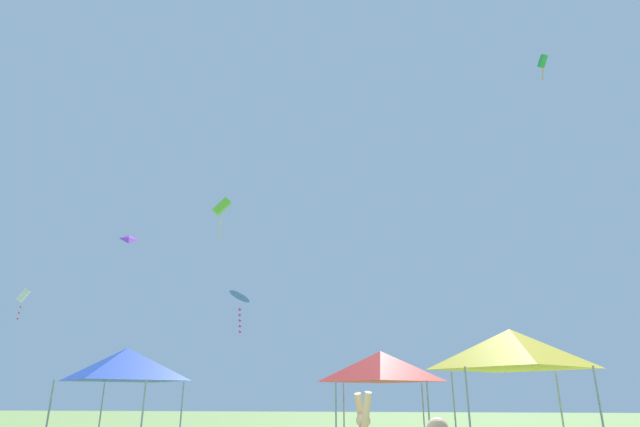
{
  "coord_description": "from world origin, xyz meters",
  "views": [
    {
      "loc": [
        0.58,
        -6.72,
        1.84
      ],
      "look_at": [
        -2.2,
        14.45,
        9.46
      ],
      "focal_mm": 28.75,
      "sensor_mm": 36.0,
      "label": 1
    }
  ],
  "objects_px": {
    "canopy_tent_yellow": "(512,349)",
    "canopy_tent_blue": "(126,364)",
    "kite_lime_box": "(222,208)",
    "kite_white_box": "(23,296)",
    "kite_blue_delta": "(240,297)",
    "canopy_tent_red": "(381,366)",
    "kite_purple_diamond": "(129,238)",
    "kite_green_box": "(543,62)"
  },
  "relations": [
    {
      "from": "canopy_tent_blue",
      "to": "kite_blue_delta",
      "type": "xyz_separation_m",
      "value": [
        0.64,
        9.64,
        3.8
      ]
    },
    {
      "from": "kite_lime_box",
      "to": "kite_white_box",
      "type": "bearing_deg",
      "value": -110.24
    },
    {
      "from": "canopy_tent_red",
      "to": "kite_purple_diamond",
      "type": "height_order",
      "value": "kite_purple_diamond"
    },
    {
      "from": "canopy_tent_blue",
      "to": "kite_white_box",
      "type": "bearing_deg",
      "value": 144.64
    },
    {
      "from": "canopy_tent_red",
      "to": "kite_white_box",
      "type": "relative_size",
      "value": 2.22
    },
    {
      "from": "canopy_tent_yellow",
      "to": "kite_lime_box",
      "type": "bearing_deg",
      "value": 128.68
    },
    {
      "from": "canopy_tent_yellow",
      "to": "kite_white_box",
      "type": "distance_m",
      "value": 21.08
    },
    {
      "from": "canopy_tent_red",
      "to": "kite_purple_diamond",
      "type": "bearing_deg",
      "value": 140.62
    },
    {
      "from": "canopy_tent_red",
      "to": "canopy_tent_blue",
      "type": "bearing_deg",
      "value": -163.07
    },
    {
      "from": "canopy_tent_blue",
      "to": "kite_purple_diamond",
      "type": "bearing_deg",
      "value": 119.94
    },
    {
      "from": "canopy_tent_yellow",
      "to": "canopy_tent_blue",
      "type": "bearing_deg",
      "value": 179.6
    },
    {
      "from": "kite_lime_box",
      "to": "canopy_tent_blue",
      "type": "bearing_deg",
      "value": -78.55
    },
    {
      "from": "canopy_tent_red",
      "to": "kite_green_box",
      "type": "relative_size",
      "value": 2.2
    },
    {
      "from": "kite_lime_box",
      "to": "kite_green_box",
      "type": "xyz_separation_m",
      "value": [
        20.11,
        -11.25,
        2.72
      ]
    },
    {
      "from": "canopy_tent_red",
      "to": "canopy_tent_yellow",
      "type": "height_order",
      "value": "canopy_tent_yellow"
    },
    {
      "from": "kite_green_box",
      "to": "kite_blue_delta",
      "type": "relative_size",
      "value": 0.66
    },
    {
      "from": "kite_green_box",
      "to": "kite_white_box",
      "type": "height_order",
      "value": "kite_green_box"
    },
    {
      "from": "canopy_tent_yellow",
      "to": "kite_white_box",
      "type": "bearing_deg",
      "value": 162.84
    },
    {
      "from": "canopy_tent_red",
      "to": "kite_green_box",
      "type": "distance_m",
      "value": 18.02
    },
    {
      "from": "canopy_tent_red",
      "to": "kite_white_box",
      "type": "height_order",
      "value": "kite_white_box"
    },
    {
      "from": "canopy_tent_yellow",
      "to": "kite_purple_diamond",
      "type": "height_order",
      "value": "kite_purple_diamond"
    },
    {
      "from": "canopy_tent_red",
      "to": "canopy_tent_yellow",
      "type": "bearing_deg",
      "value": -33.37
    },
    {
      "from": "canopy_tent_blue",
      "to": "kite_purple_diamond",
      "type": "distance_m",
      "value": 21.1
    },
    {
      "from": "kite_white_box",
      "to": "canopy_tent_red",
      "type": "bearing_deg",
      "value": -12.94
    },
    {
      "from": "kite_purple_diamond",
      "to": "kite_white_box",
      "type": "height_order",
      "value": "kite_purple_diamond"
    },
    {
      "from": "kite_blue_delta",
      "to": "kite_lime_box",
      "type": "bearing_deg",
      "value": 115.78
    },
    {
      "from": "kite_white_box",
      "to": "kite_green_box",
      "type": "bearing_deg",
      "value": 3.62
    },
    {
      "from": "kite_purple_diamond",
      "to": "kite_green_box",
      "type": "distance_m",
      "value": 27.75
    },
    {
      "from": "canopy_tent_blue",
      "to": "kite_white_box",
      "type": "distance_m",
      "value": 11.03
    },
    {
      "from": "kite_lime_box",
      "to": "kite_purple_diamond",
      "type": "distance_m",
      "value": 6.8
    },
    {
      "from": "canopy_tent_yellow",
      "to": "kite_blue_delta",
      "type": "xyz_separation_m",
      "value": [
        -10.72,
        9.72,
        3.47
      ]
    },
    {
      "from": "kite_white_box",
      "to": "kite_lime_box",
      "type": "bearing_deg",
      "value": 69.76
    },
    {
      "from": "kite_white_box",
      "to": "kite_blue_delta",
      "type": "bearing_deg",
      "value": 21.19
    },
    {
      "from": "canopy_tent_yellow",
      "to": "kite_lime_box",
      "type": "relative_size",
      "value": 1.13
    },
    {
      "from": "canopy_tent_blue",
      "to": "kite_green_box",
      "type": "relative_size",
      "value": 2.19
    },
    {
      "from": "canopy_tent_yellow",
      "to": "kite_white_box",
      "type": "xyz_separation_m",
      "value": [
        -19.92,
        6.15,
        3.08
      ]
    },
    {
      "from": "canopy_tent_red",
      "to": "kite_white_box",
      "type": "distance_m",
      "value": 17.01
    },
    {
      "from": "canopy_tent_blue",
      "to": "kite_lime_box",
      "type": "distance_m",
      "value": 22.82
    },
    {
      "from": "kite_lime_box",
      "to": "kite_green_box",
      "type": "height_order",
      "value": "kite_green_box"
    },
    {
      "from": "canopy_tent_blue",
      "to": "canopy_tent_yellow",
      "type": "bearing_deg",
      "value": -0.4
    },
    {
      "from": "canopy_tent_yellow",
      "to": "kite_green_box",
      "type": "distance_m",
      "value": 17.24
    },
    {
      "from": "canopy_tent_red",
      "to": "kite_lime_box",
      "type": "relative_size",
      "value": 1.01
    }
  ]
}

